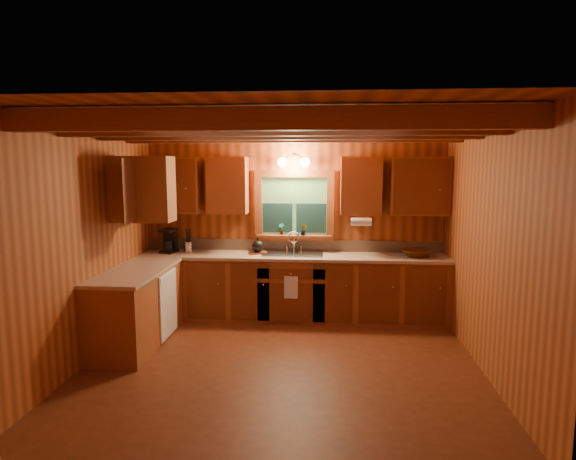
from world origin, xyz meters
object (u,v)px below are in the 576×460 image
Objects in this scene: sink at (293,258)px; wicker_basket at (417,253)px; cutting_board at (258,253)px; coffee_maker at (169,241)px.

wicker_basket is (1.67, -0.02, 0.09)m from sink.
cutting_board is 2.16m from wicker_basket.
wicker_basket is (2.16, -0.05, 0.04)m from cutting_board.
sink is 1.76m from coffee_maker.
coffee_maker is at bearing 179.20° from wicker_basket.
sink is 0.49m from cutting_board.
sink is 2.02× the size of wicker_basket.
wicker_basket is (3.42, -0.05, -0.12)m from coffee_maker.
cutting_board is 0.61× the size of wicker_basket.
sink is 3.32× the size of cutting_board.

